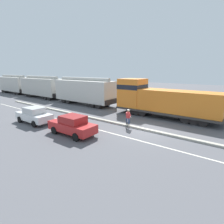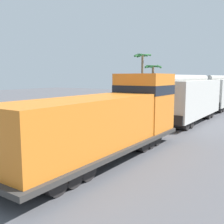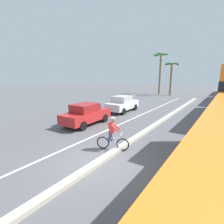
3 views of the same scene
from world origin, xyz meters
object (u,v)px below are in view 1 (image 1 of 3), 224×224
at_px(hopper_car_middle, 42,87).
at_px(parked_car_red, 72,125).
at_px(locomotive, 159,101).
at_px(cyclist, 128,119).
at_px(parked_car_white, 34,115).
at_px(hopper_car_lead, 84,91).
at_px(hopper_car_trailing, 14,84).

bearing_deg(hopper_car_middle, parked_car_red, -115.91).
bearing_deg(hopper_car_middle, locomotive, -90.00).
bearing_deg(parked_car_red, cyclist, -32.56).
distance_m(locomotive, parked_car_white, 13.50).
bearing_deg(hopper_car_lead, hopper_car_middle, 90.00).
xyz_separation_m(hopper_car_middle, cyclist, (-5.66, -23.14, -1.26)).
height_order(hopper_car_lead, hopper_car_trailing, same).
bearing_deg(locomotive, hopper_car_lead, 90.00).
height_order(hopper_car_trailing, parked_car_red, hopper_car_trailing).
bearing_deg(hopper_car_lead, hopper_car_trailing, 90.00).
bearing_deg(hopper_car_lead, locomotive, -90.00).
relative_size(hopper_car_lead, cyclist, 6.18).
height_order(hopper_car_middle, parked_car_red, hopper_car_middle).
bearing_deg(cyclist, hopper_car_middle, 76.25).
xyz_separation_m(hopper_car_lead, hopper_car_trailing, (0.00, 23.20, 0.00)).
xyz_separation_m(locomotive, hopper_car_trailing, (0.00, 35.36, 0.28)).
bearing_deg(hopper_car_middle, hopper_car_lead, -90.00).
xyz_separation_m(hopper_car_lead, cyclist, (-5.66, -11.54, -1.26)).
bearing_deg(hopper_car_middle, parked_car_white, -124.18).
xyz_separation_m(hopper_car_lead, hopper_car_middle, (0.00, 11.60, 0.00)).
xyz_separation_m(parked_car_red, parked_car_white, (-0.11, 5.64, 0.00)).
relative_size(locomotive, cyclist, 6.77).
relative_size(parked_car_red, cyclist, 2.47).
bearing_deg(hopper_car_middle, cyclist, -103.75).
relative_size(locomotive, hopper_car_middle, 1.10).
distance_m(hopper_car_trailing, parked_car_red, 33.54).
distance_m(hopper_car_middle, parked_car_white, 17.90).
distance_m(parked_car_red, cyclist, 5.05).
relative_size(hopper_car_middle, parked_car_red, 2.50).
height_order(hopper_car_lead, hopper_car_middle, same).
bearing_deg(locomotive, parked_car_red, 161.40).
height_order(locomotive, parked_car_red, locomotive).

